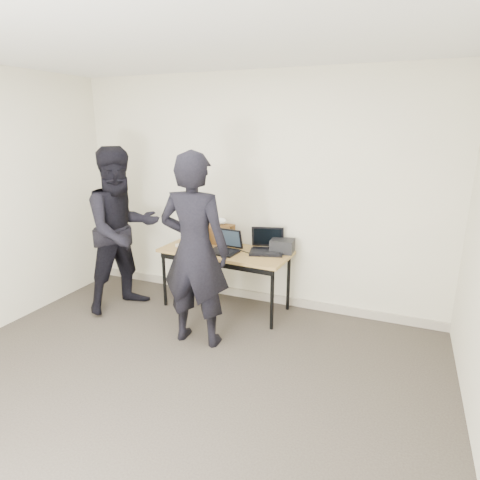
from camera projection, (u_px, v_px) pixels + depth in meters
The scene contains 13 objects.
room at pixel (136, 242), 2.71m from camera, with size 4.60×4.60×2.80m.
desk at pixel (225, 255), 4.64m from camera, with size 1.53×0.73×0.72m.
laptop_beige at pixel (193, 243), 4.77m from camera, with size 0.37×0.36×0.23m.
laptop_center at pixel (225, 247), 4.56m from camera, with size 0.36×0.35×0.25m.
laptop_right at pixel (267, 247), 4.56m from camera, with size 0.45×0.44×0.27m.
leather_satchel at pixel (219, 234), 4.86m from camera, with size 0.36×0.18×0.25m.
tissue at pixel (221, 221), 4.81m from camera, with size 0.13×0.10×0.08m, color white.
equipment_box at pixel (282, 246), 4.55m from camera, with size 0.26×0.22×0.15m, color black.
power_brick at pixel (201, 251), 4.55m from camera, with size 0.08×0.05×0.03m, color black.
cables at pixel (236, 253), 4.53m from camera, with size 0.94×0.35×0.01m.
person_typist at pixel (195, 251), 3.84m from camera, with size 0.70×0.46×1.91m, color black.
person_observer at pixel (123, 230), 4.62m from camera, with size 0.92×0.72×1.89m, color black.
baseboard at pixel (252, 295), 5.06m from camera, with size 4.50×0.03×0.10m, color #A69C8A.
Camera 1 is at (1.64, -2.14, 2.11)m, focal length 30.00 mm.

